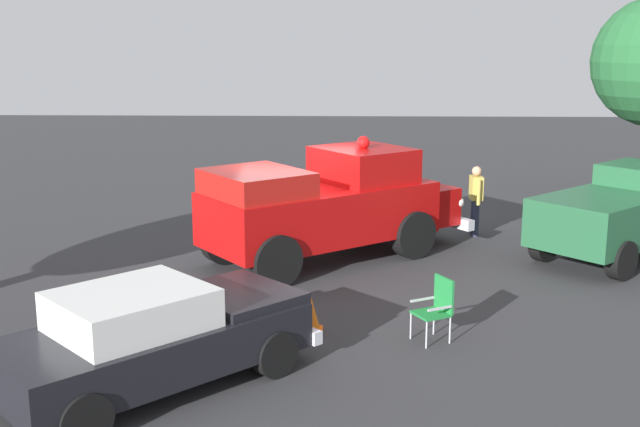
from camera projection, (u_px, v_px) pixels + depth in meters
ground_plane at (297, 258)px, 17.35m from camera, size 60.00×60.00×0.00m
vintage_fire_truck at (329, 204)px, 17.05m from camera, size 6.05×5.34×2.59m
classic_hot_rod at (155, 336)px, 10.92m from camera, size 4.41×4.37×1.46m
parked_pickup at (625, 212)px, 17.33m from camera, size 4.76×4.57×1.90m
lawn_chair_spare at (437, 304)px, 12.63m from camera, size 0.67×0.67×1.02m
spectator_standing at (476, 196)px, 19.11m from camera, size 0.29×0.65×1.68m
traffic_cone at (310, 313)px, 13.06m from camera, size 0.40×0.40×0.64m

